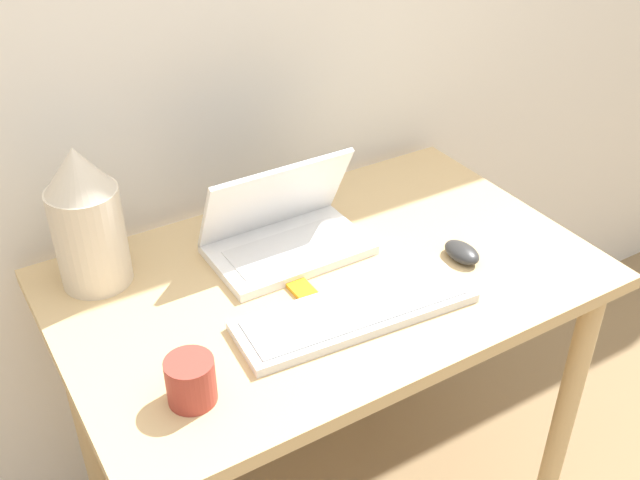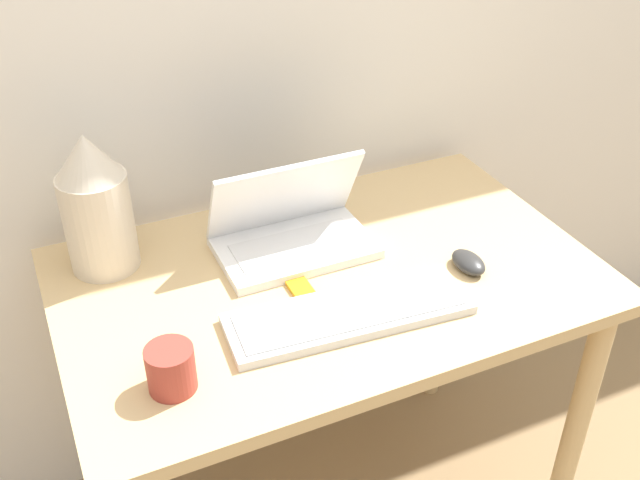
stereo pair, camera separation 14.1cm
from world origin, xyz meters
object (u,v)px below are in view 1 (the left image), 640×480
at_px(laptop, 284,231).
at_px(mug, 191,381).
at_px(keyboard, 356,311).
at_px(mouse, 462,252).
at_px(vase, 86,219).
at_px(mp3_player, 303,290).

relative_size(laptop, mug, 3.92).
xyz_separation_m(keyboard, mouse, (0.29, 0.04, 0.01)).
bearing_deg(keyboard, laptop, 91.57).
height_order(mouse, vase, vase).
height_order(laptop, vase, vase).
bearing_deg(mp3_player, mug, -152.57).
xyz_separation_m(vase, mug, (0.03, -0.40, -0.10)).
distance_m(keyboard, mp3_player, 0.12).
distance_m(keyboard, vase, 0.53).
bearing_deg(vase, keyboard, -43.55).
bearing_deg(laptop, mug, -138.14).
relative_size(vase, mp3_player, 4.47).
relative_size(mp3_player, mug, 0.80).
height_order(keyboard, mug, mug).
distance_m(laptop, mp3_player, 0.16).
distance_m(mouse, vase, 0.74).
bearing_deg(mug, laptop, 41.86).
height_order(mouse, mp3_player, mouse).
relative_size(keyboard, vase, 1.60).
height_order(keyboard, mp3_player, keyboard).
xyz_separation_m(mp3_player, mug, (-0.29, -0.15, 0.04)).
bearing_deg(mp3_player, laptop, 74.27).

